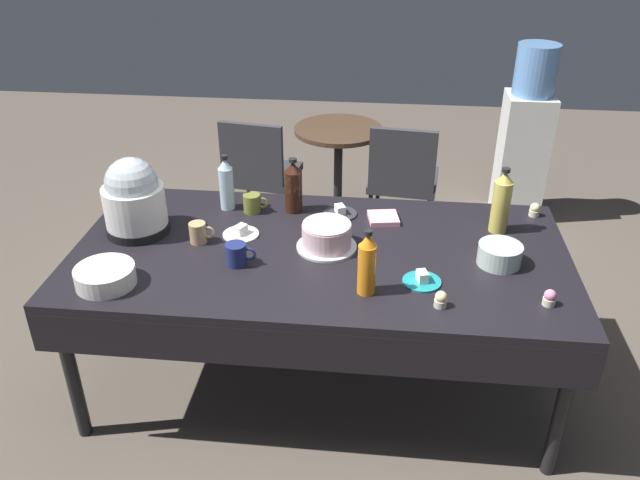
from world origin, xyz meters
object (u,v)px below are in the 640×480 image
dessert_plate_white (241,233)px  soda_bottle_cola (293,187)px  frosted_layer_cake (327,236)px  slow_cooker (134,199)px  coffee_mug_navy (237,254)px  cupcake_berry (149,188)px  soda_bottle_ginger_ale (501,202)px  maroon_chair_right (403,176)px  water_cooler (525,138)px  potluck_table (320,262)px  soda_bottle_orange_juice (367,264)px  cupcake_rose (550,298)px  coffee_mug_tan (199,233)px  round_cafe_table (338,159)px  cupcake_vanilla (535,210)px  maroon_chair_left (259,169)px  ceramic_snack_bowl (105,276)px  dessert_plate_charcoal (340,212)px  coffee_mug_olive (252,203)px  dessert_plate_teal (422,280)px  glass_salad_bowl (500,254)px  cupcake_cocoa (441,299)px  soda_bottle_water (226,184)px

dessert_plate_white → soda_bottle_cola: bearing=52.7°
frosted_layer_cake → slow_cooker: (-0.89, 0.06, 0.11)m
coffee_mug_navy → soda_bottle_cola: bearing=72.1°
dessert_plate_white → cupcake_berry: bearing=145.6°
soda_bottle_ginger_ale → maroon_chair_right: soda_bottle_ginger_ale is taller
soda_bottle_cola → water_cooler: bearing=48.4°
potluck_table → soda_bottle_orange_juice: 0.43m
cupcake_rose → water_cooler: bearing=82.2°
cupcake_berry → potluck_table: bearing=-27.1°
slow_cooker → coffee_mug_tan: slow_cooker is taller
maroon_chair_right → round_cafe_table: (-0.44, 0.22, 0.01)m
cupcake_vanilla → maroon_chair_left: size_ratio=0.08×
ceramic_snack_bowl → dessert_plate_charcoal: size_ratio=1.46×
potluck_table → ceramic_snack_bowl: ceramic_snack_bowl is taller
slow_cooker → potluck_table: bearing=-5.4°
coffee_mug_navy → maroon_chair_right: 1.79m
cupcake_berry → dessert_plate_white: bearing=-34.4°
soda_bottle_orange_juice → coffee_mug_olive: (-0.59, 0.65, -0.08)m
dessert_plate_teal → coffee_mug_navy: bearing=175.6°
coffee_mug_tan → maroon_chair_left: size_ratio=0.14×
dessert_plate_charcoal → dessert_plate_white: (-0.44, -0.26, 0.00)m
glass_salad_bowl → cupcake_cocoa: glass_salad_bowl is taller
ceramic_snack_bowl → cupcake_vanilla: 2.01m
soda_bottle_water → round_cafe_table: soda_bottle_water is taller
cupcake_cocoa → soda_bottle_ginger_ale: 0.72m
dessert_plate_charcoal → coffee_mug_tan: bearing=-151.1°
dessert_plate_teal → coffee_mug_tan: coffee_mug_tan is taller
dessert_plate_teal → dessert_plate_white: size_ratio=0.95×
dessert_plate_teal → maroon_chair_right: 1.68m
glass_salad_bowl → soda_bottle_ginger_ale: bearing=83.7°
round_cafe_table → water_cooler: bearing=12.7°
dessert_plate_charcoal → cupcake_vanilla: size_ratio=2.47×
coffee_mug_tan → slow_cooker: bearing=167.3°
slow_cooker → water_cooler: bearing=41.7°
dessert_plate_white → cupcake_rose: bearing=-17.8°
dessert_plate_white → coffee_mug_olive: size_ratio=1.34×
ceramic_snack_bowl → dessert_plate_charcoal: ceramic_snack_bowl is taller
glass_salad_bowl → cupcake_rose: bearing=-62.2°
cupcake_vanilla → cupcake_rose: size_ratio=1.00×
dessert_plate_white → cupcake_vanilla: size_ratio=2.49×
frosted_layer_cake → dessert_plate_teal: 0.48m
maroon_chair_left → dessert_plate_white: bearing=-82.3°
soda_bottle_water → cupcake_berry: bearing=164.8°
slow_cooker → cupcake_rose: 1.84m
soda_bottle_ginger_ale → maroon_chair_left: 1.85m
cupcake_cocoa → cupcake_rose: bearing=7.5°
ceramic_snack_bowl → soda_bottle_orange_juice: soda_bottle_orange_juice is taller
glass_salad_bowl → coffee_mug_olive: coffee_mug_olive is taller
dessert_plate_teal → soda_bottle_cola: (-0.61, 0.59, 0.12)m
cupcake_vanilla → frosted_layer_cake: bearing=-157.0°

